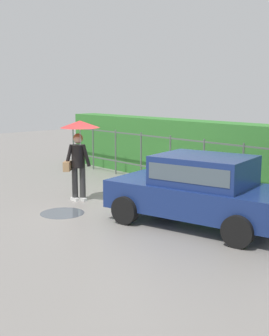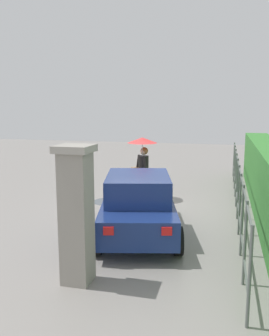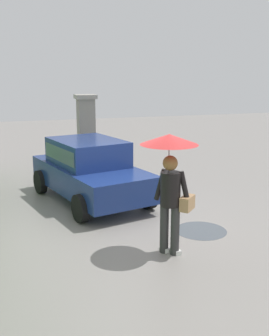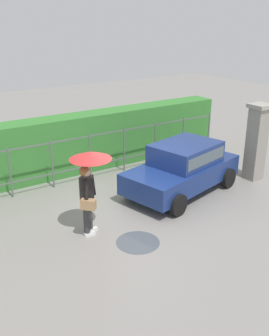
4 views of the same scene
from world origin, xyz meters
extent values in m
plane|color=gray|center=(0.00, 0.00, 0.00)|extent=(40.00, 40.00, 0.00)
cube|color=navy|center=(1.91, 0.37, 0.58)|extent=(3.98, 2.46, 0.60)
cube|color=navy|center=(2.05, 0.40, 1.18)|extent=(2.18, 1.84, 0.60)
cube|color=#4C5B66|center=(2.05, 0.40, 1.20)|extent=(2.04, 1.83, 0.33)
cylinder|color=black|center=(0.89, -0.74, 0.30)|extent=(0.63, 0.32, 0.60)
cylinder|color=black|center=(0.50, 0.89, 0.30)|extent=(0.63, 0.32, 0.60)
cylinder|color=black|center=(3.32, -0.16, 0.30)|extent=(0.63, 0.32, 0.60)
cylinder|color=black|center=(2.93, 1.48, 0.30)|extent=(0.63, 0.32, 0.60)
cube|color=red|center=(3.85, 0.27, 0.73)|extent=(0.11, 0.21, 0.16)
cube|color=red|center=(3.59, 1.34, 0.73)|extent=(0.11, 0.21, 0.16)
cylinder|color=#333333|center=(-1.41, -0.20, 0.43)|extent=(0.15, 0.15, 0.86)
cylinder|color=#333333|center=(-1.55, -0.34, 0.43)|extent=(0.15, 0.15, 0.86)
cube|color=white|center=(-1.37, -0.25, 0.04)|extent=(0.26, 0.10, 0.08)
cube|color=white|center=(-1.51, -0.39, 0.04)|extent=(0.26, 0.10, 0.08)
cylinder|color=black|center=(-1.48, -0.27, 1.15)|extent=(0.34, 0.34, 0.58)
sphere|color=#DBAD89|center=(-1.48, -0.27, 1.58)|extent=(0.22, 0.22, 0.22)
sphere|color=olive|center=(-1.50, -0.25, 1.60)|extent=(0.25, 0.25, 0.25)
cylinder|color=black|center=(-1.27, -0.18, 1.18)|extent=(0.22, 0.22, 0.56)
cylinder|color=black|center=(-1.58, -0.49, 1.18)|extent=(0.22, 0.22, 0.56)
cylinder|color=#B2B2B7|center=(-1.35, -0.29, 1.50)|extent=(0.02, 0.02, 0.77)
cone|color=red|center=(-1.35, -0.29, 1.97)|extent=(0.98, 0.98, 0.18)
cube|color=tan|center=(-1.58, -0.54, 0.91)|extent=(0.35, 0.35, 0.24)
cube|color=gray|center=(4.52, -0.08, 1.15)|extent=(0.48, 0.48, 2.30)
cube|color=#9E998E|center=(4.52, -0.08, 2.36)|extent=(0.60, 0.60, 0.12)
cylinder|color=#59605B|center=(-2.40, 2.74, 0.75)|extent=(0.05, 0.05, 1.50)
cylinder|color=#59605B|center=(-1.14, 2.74, 0.75)|extent=(0.05, 0.05, 1.50)
cylinder|color=#59605B|center=(0.13, 2.74, 0.75)|extent=(0.05, 0.05, 1.50)
cylinder|color=#59605B|center=(1.39, 2.74, 0.75)|extent=(0.05, 0.05, 1.50)
cylinder|color=#59605B|center=(2.66, 2.74, 0.75)|extent=(0.05, 0.05, 1.50)
cylinder|color=#59605B|center=(3.92, 2.74, 0.75)|extent=(0.05, 0.05, 1.50)
cylinder|color=#59605B|center=(5.18, 2.74, 0.75)|extent=(0.05, 0.05, 1.50)
cube|color=#59605B|center=(-0.50, 2.74, 1.42)|extent=(11.38, 0.03, 0.04)
cube|color=#59605B|center=(-0.50, 2.74, 0.45)|extent=(11.38, 0.03, 0.04)
cube|color=#387F33|center=(-0.50, 3.65, 0.95)|extent=(12.38, 0.90, 1.90)
cylinder|color=#4C545B|center=(-0.72, -1.27, 0.00)|extent=(1.02, 1.02, 0.00)
camera|label=1|loc=(7.80, -6.62, 2.79)|focal=47.51mm
camera|label=2|loc=(9.96, 2.34, 3.04)|focal=38.11mm
camera|label=3|loc=(-7.56, 2.34, 3.04)|focal=43.93mm
camera|label=4|loc=(-5.02, -7.74, 4.86)|focal=41.64mm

